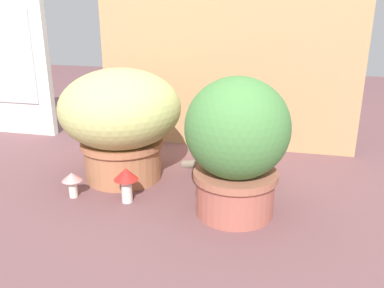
{
  "coord_description": "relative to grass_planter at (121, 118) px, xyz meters",
  "views": [
    {
      "loc": [
        0.39,
        -1.38,
        0.68
      ],
      "look_at": [
        0.05,
        0.04,
        0.18
      ],
      "focal_mm": 37.94,
      "sensor_mm": 36.0,
      "label": 1
    }
  ],
  "objects": [
    {
      "name": "mushroom_ornament_red",
      "position": [
        0.1,
        -0.21,
        -0.16
      ],
      "size": [
        0.09,
        0.09,
        0.13
      ],
      "color": "silver",
      "rests_on": "ground"
    },
    {
      "name": "cat",
      "position": [
        0.42,
        0.11,
        -0.13
      ],
      "size": [
        0.38,
        0.2,
        0.32
      ],
      "color": "#786F5C",
      "rests_on": "ground"
    },
    {
      "name": "mushroom_ornament_pink",
      "position": [
        -0.11,
        -0.22,
        -0.19
      ],
      "size": [
        0.07,
        0.07,
        0.1
      ],
      "color": "silver",
      "rests_on": "ground"
    },
    {
      "name": "window_panel_white",
      "position": [
        -0.78,
        0.46,
        0.13
      ],
      "size": [
        0.39,
        0.05,
        0.77
      ],
      "color": "white",
      "rests_on": "ground"
    },
    {
      "name": "ground_plane",
      "position": [
        0.24,
        -0.07,
        -0.25
      ],
      "size": [
        6.0,
        6.0,
        0.0
      ],
      "primitive_type": "plane",
      "color": "brown"
    },
    {
      "name": "leafy_planter",
      "position": [
        0.49,
        -0.2,
        -0.0
      ],
      "size": [
        0.34,
        0.34,
        0.47
      ],
      "color": "#AC5B4C",
      "rests_on": "ground"
    },
    {
      "name": "cardboard_backdrop",
      "position": [
        0.34,
        0.49,
        0.2
      ],
      "size": [
        1.26,
        0.03,
        0.91
      ],
      "primitive_type": "cube",
      "color": "tan",
      "rests_on": "ground"
    },
    {
      "name": "grass_planter",
      "position": [
        0.0,
        0.0,
        0.0
      ],
      "size": [
        0.48,
        0.48,
        0.45
      ],
      "color": "#AE6E49",
      "rests_on": "ground"
    }
  ]
}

